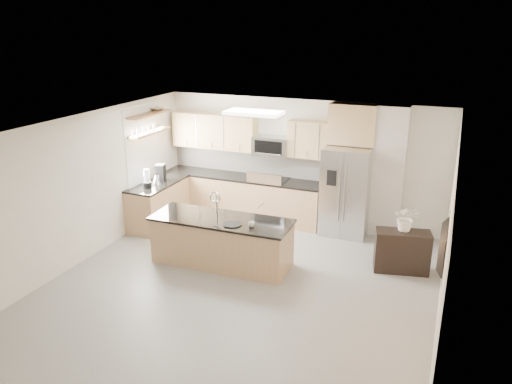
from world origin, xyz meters
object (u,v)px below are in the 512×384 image
at_px(microwave, 271,146).
at_px(cup, 252,224).
at_px(island, 222,241).
at_px(credenza, 402,251).
at_px(platter, 232,224).
at_px(refrigerator, 346,191).
at_px(television, 439,246).
at_px(range, 269,200).
at_px(coffee_maker, 160,173).
at_px(blender, 147,180).
at_px(flower_vase, 407,212).
at_px(bowl, 157,108).
at_px(kettle, 156,179).

height_order(microwave, cup, microwave).
relative_size(island, credenza, 2.73).
distance_m(cup, platter, 0.33).
distance_m(refrigerator, television, 3.62).
bearing_deg(cup, range, 103.96).
xyz_separation_m(island, cup, (0.62, -0.13, 0.47)).
relative_size(island, platter, 7.76).
bearing_deg(television, microwave, 47.25).
bearing_deg(refrigerator, microwave, 174.14).
bearing_deg(cup, coffee_maker, 151.44).
distance_m(refrigerator, cup, 2.54).
bearing_deg(blender, island, -21.52).
bearing_deg(microwave, flower_vase, -25.01).
bearing_deg(coffee_maker, refrigerator, 12.69).
height_order(bowl, television, bowl).
bearing_deg(range, island, -91.03).
height_order(refrigerator, cup, refrigerator).
distance_m(credenza, kettle, 5.00).
height_order(island, television, television).
relative_size(kettle, bowl, 0.69).
relative_size(credenza, coffee_maker, 2.64).
xyz_separation_m(cup, blender, (-2.66, 0.94, 0.19)).
distance_m(credenza, blender, 5.06).
bearing_deg(cup, television, -14.75).
distance_m(cup, flower_vase, 2.61).
xyz_separation_m(credenza, coffee_maker, (-5.02, 0.42, 0.72)).
distance_m(kettle, coffee_maker, 0.29).
relative_size(range, bowl, 3.10).
bearing_deg(kettle, bowl, 113.09).
height_order(range, refrigerator, refrigerator).
xyz_separation_m(cup, coffee_maker, (-2.68, 1.46, 0.19)).
height_order(range, television, television).
relative_size(refrigerator, blender, 4.59).
bearing_deg(television, blender, 73.02).
bearing_deg(island, cup, -13.24).
distance_m(microwave, island, 2.63).
height_order(microwave, flower_vase, microwave).
xyz_separation_m(range, cup, (0.58, -2.35, 0.42)).
distance_m(platter, coffee_maker, 2.80).
relative_size(credenza, flower_vase, 1.35).
relative_size(kettle, television, 0.23).
height_order(refrigerator, blender, refrigerator).
relative_size(platter, television, 0.30).
bearing_deg(flower_vase, kettle, 179.08).
relative_size(coffee_maker, television, 0.32).
xyz_separation_m(credenza, flower_vase, (0.01, 0.06, 0.70)).
xyz_separation_m(range, coffee_maker, (-2.09, -0.89, 0.61)).
distance_m(microwave, flower_vase, 3.29).
bearing_deg(island, kettle, 150.84).
relative_size(platter, kettle, 1.27).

